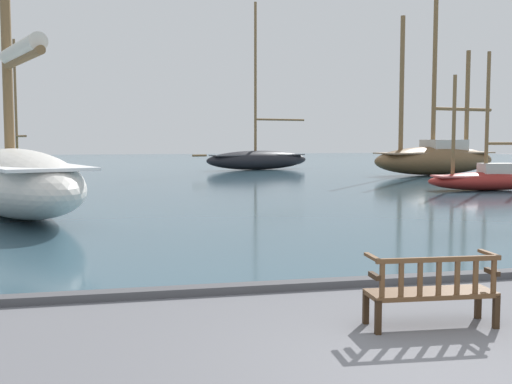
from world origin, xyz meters
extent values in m
plane|color=slate|center=(0.00, 0.00, 0.00)|extent=(160.00, 160.00, 0.00)
cube|color=#385666|center=(0.00, 44.00, 0.04)|extent=(100.00, 80.00, 0.08)
cube|color=#4C4C50|center=(0.00, 3.85, 0.06)|extent=(40.00, 0.30, 0.12)
cube|color=#322113|center=(-0.13, 1.85, 0.21)|extent=(0.07, 0.07, 0.42)
cube|color=#322113|center=(1.39, 1.74, 0.21)|extent=(0.07, 0.07, 0.42)
cube|color=#322113|center=(-0.16, 1.40, 0.21)|extent=(0.07, 0.07, 0.42)
cube|color=#322113|center=(1.36, 1.29, 0.21)|extent=(0.07, 0.07, 0.42)
cube|color=brown|center=(0.62, 1.57, 0.42)|extent=(1.63, 0.63, 0.06)
cube|color=brown|center=(0.60, 1.35, 0.89)|extent=(1.60, 0.16, 0.06)
cube|color=brown|center=(-0.12, 1.40, 0.66)|extent=(0.06, 0.04, 0.41)
cube|color=brown|center=(0.12, 1.38, 0.66)|extent=(0.06, 0.04, 0.41)
cube|color=brown|center=(0.36, 1.37, 0.66)|extent=(0.06, 0.04, 0.41)
cube|color=brown|center=(0.60, 1.35, 0.66)|extent=(0.06, 0.04, 0.41)
cube|color=brown|center=(0.84, 1.33, 0.66)|extent=(0.06, 0.04, 0.41)
cube|color=brown|center=(1.08, 1.32, 0.66)|extent=(0.06, 0.04, 0.41)
cube|color=brown|center=(1.32, 1.30, 0.66)|extent=(0.06, 0.04, 0.41)
cube|color=#322113|center=(-0.16, 1.53, 0.69)|extent=(0.08, 0.30, 0.06)
cube|color=brown|center=(-0.15, 1.62, 0.90)|extent=(0.09, 0.47, 0.04)
cube|color=#322113|center=(1.38, 1.43, 0.69)|extent=(0.08, 0.30, 0.06)
cube|color=brown|center=(1.38, 1.52, 0.90)|extent=(0.09, 0.47, 0.04)
ellipsoid|color=maroon|center=(12.77, 19.15, 0.48)|extent=(5.59, 2.10, 0.80)
cube|color=#C6514C|center=(12.77, 19.15, 0.70)|extent=(4.90, 1.65, 0.08)
cube|color=beige|center=(13.18, 19.11, 1.00)|extent=(1.59, 1.01, 0.52)
cylinder|color=brown|center=(12.63, 19.17, 3.38)|extent=(0.16, 0.16, 5.29)
cylinder|color=brown|center=(13.68, 19.06, 2.11)|extent=(2.11, 0.33, 0.13)
cylinder|color=brown|center=(11.14, 19.31, 2.88)|extent=(0.16, 0.16, 4.29)
ellipsoid|color=silver|center=(-6.08, 14.53, 1.06)|extent=(6.36, 11.42, 1.97)
cube|color=white|center=(-6.08, 14.53, 1.60)|extent=(5.24, 9.93, 0.08)
cylinder|color=brown|center=(-5.50, 12.84, 4.49)|extent=(1.56, 3.99, 0.23)
cylinder|color=silver|center=(-5.50, 12.84, 4.72)|extent=(1.65, 3.67, 0.47)
ellipsoid|color=brown|center=(16.28, 30.28, 0.95)|extent=(9.41, 4.73, 1.74)
cube|color=#997A5B|center=(16.28, 30.28, 1.43)|extent=(8.20, 3.82, 0.08)
cube|color=beige|center=(16.94, 30.43, 1.85)|extent=(2.95, 2.07, 0.77)
cylinder|color=brown|center=(16.06, 30.22, 6.23)|extent=(0.27, 0.27, 9.53)
cylinder|color=brown|center=(18.35, 30.77, 4.13)|extent=(4.62, 1.31, 0.22)
cylinder|color=brown|center=(13.65, 29.64, 5.47)|extent=(0.27, 0.27, 7.99)
cylinder|color=brown|center=(18.69, 30.86, 4.62)|extent=(0.27, 0.27, 6.30)
ellipsoid|color=#2D6647|center=(-9.45, 41.44, 0.64)|extent=(3.58, 6.89, 1.12)
cube|color=#5B9375|center=(-9.45, 41.44, 0.95)|extent=(2.93, 6.00, 0.08)
cylinder|color=brown|center=(-9.49, 41.60, 5.04)|extent=(0.18, 0.18, 8.11)
cylinder|color=brown|center=(-8.99, 39.87, 2.46)|extent=(1.14, 3.49, 0.14)
ellipsoid|color=black|center=(7.09, 38.92, 0.76)|extent=(8.24, 3.98, 1.35)
cube|color=#4C4C51|center=(7.09, 38.92, 1.13)|extent=(7.18, 3.27, 0.08)
cylinder|color=brown|center=(6.90, 38.86, 6.49)|extent=(0.19, 0.19, 10.63)
cylinder|color=brown|center=(8.86, 39.42, 3.66)|extent=(3.96, 1.25, 0.15)
cylinder|color=brown|center=(2.72, 37.69, 1.15)|extent=(1.04, 0.43, 0.15)
camera|label=1|loc=(-3.28, -5.63, 2.36)|focal=45.00mm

